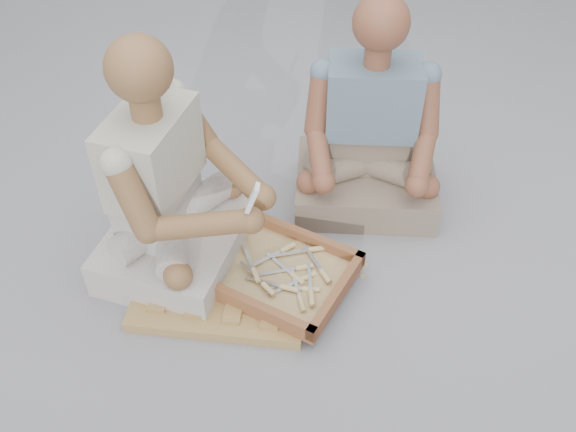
% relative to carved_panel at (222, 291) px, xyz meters
% --- Properties ---
extents(ground, '(60.00, 60.00, 0.00)m').
position_rel_carved_panel_xyz_m(ground, '(0.24, -0.02, -0.02)').
color(ground, '#939297').
rests_on(ground, ground).
extents(carved_panel, '(0.70, 0.49, 0.04)m').
position_rel_carved_panel_xyz_m(carved_panel, '(0.00, 0.00, 0.00)').
color(carved_panel, olive).
rests_on(carved_panel, ground).
extents(tool_tray, '(0.68, 0.61, 0.07)m').
position_rel_carved_panel_xyz_m(tool_tray, '(0.20, 0.10, 0.05)').
color(tool_tray, brown).
rests_on(tool_tray, carved_panel).
extents(chisel_0, '(0.21, 0.10, 0.02)m').
position_rel_carved_panel_xyz_m(chisel_0, '(0.32, 0.24, 0.06)').
color(chisel_0, silver).
rests_on(chisel_0, tool_tray).
extents(chisel_1, '(0.14, 0.19, 0.02)m').
position_rel_carved_panel_xyz_m(chisel_1, '(0.38, 0.12, 0.06)').
color(chisel_1, silver).
rests_on(chisel_1, tool_tray).
extents(chisel_2, '(0.13, 0.20, 0.02)m').
position_rel_carved_panel_xyz_m(chisel_2, '(0.12, 0.07, 0.07)').
color(chisel_2, silver).
rests_on(chisel_2, tool_tray).
extents(chisel_3, '(0.19, 0.15, 0.02)m').
position_rel_carved_panel_xyz_m(chisel_3, '(0.27, 0.09, 0.05)').
color(chisel_3, silver).
rests_on(chisel_3, tool_tray).
extents(chisel_4, '(0.22, 0.04, 0.02)m').
position_rel_carved_panel_xyz_m(chisel_4, '(0.33, 0.03, 0.05)').
color(chisel_4, silver).
rests_on(chisel_4, tool_tray).
extents(chisel_5, '(0.22, 0.05, 0.02)m').
position_rel_carved_panel_xyz_m(chisel_5, '(0.25, 0.02, 0.06)').
color(chisel_5, silver).
rests_on(chisel_5, tool_tray).
extents(chisel_6, '(0.18, 0.16, 0.02)m').
position_rel_carved_panel_xyz_m(chisel_6, '(0.17, 0.00, 0.07)').
color(chisel_6, silver).
rests_on(chisel_6, tool_tray).
extents(chisel_7, '(0.17, 0.17, 0.02)m').
position_rel_carved_panel_xyz_m(chisel_7, '(0.20, 0.21, 0.06)').
color(chisel_7, silver).
rests_on(chisel_7, tool_tray).
extents(chisel_8, '(0.21, 0.10, 0.02)m').
position_rel_carved_panel_xyz_m(chisel_8, '(0.28, 0.13, 0.05)').
color(chisel_8, silver).
rests_on(chisel_8, tool_tray).
extents(chisel_9, '(0.18, 0.16, 0.02)m').
position_rel_carved_panel_xyz_m(chisel_9, '(0.31, 0.08, 0.05)').
color(chisel_9, silver).
rests_on(chisel_9, tool_tray).
extents(chisel_10, '(0.07, 0.22, 0.02)m').
position_rel_carved_panel_xyz_m(chisel_10, '(0.36, -0.00, 0.06)').
color(chisel_10, silver).
rests_on(chisel_10, tool_tray).
extents(chisel_11, '(0.10, 0.21, 0.02)m').
position_rel_carved_panel_xyz_m(chisel_11, '(0.32, -0.03, 0.06)').
color(chisel_11, silver).
rests_on(chisel_11, tool_tray).
extents(wood_chip_0, '(0.02, 0.02, 0.00)m').
position_rel_carved_panel_xyz_m(wood_chip_0, '(0.34, 0.07, -0.02)').
color(wood_chip_0, tan).
rests_on(wood_chip_0, ground).
extents(wood_chip_1, '(0.02, 0.02, 0.00)m').
position_rel_carved_panel_xyz_m(wood_chip_1, '(0.40, 0.14, -0.02)').
color(wood_chip_1, tan).
rests_on(wood_chip_1, ground).
extents(wood_chip_2, '(0.02, 0.02, 0.00)m').
position_rel_carved_panel_xyz_m(wood_chip_2, '(-0.06, 0.03, -0.02)').
color(wood_chip_2, tan).
rests_on(wood_chip_2, ground).
extents(wood_chip_3, '(0.02, 0.02, 0.00)m').
position_rel_carved_panel_xyz_m(wood_chip_3, '(0.41, 0.27, -0.02)').
color(wood_chip_3, tan).
rests_on(wood_chip_3, ground).
extents(wood_chip_4, '(0.02, 0.02, 0.00)m').
position_rel_carved_panel_xyz_m(wood_chip_4, '(-0.10, -0.19, -0.02)').
color(wood_chip_4, tan).
rests_on(wood_chip_4, ground).
extents(wood_chip_5, '(0.02, 0.02, 0.00)m').
position_rel_carved_panel_xyz_m(wood_chip_5, '(0.54, 0.27, -0.02)').
color(wood_chip_5, tan).
rests_on(wood_chip_5, ground).
extents(wood_chip_6, '(0.02, 0.02, 0.00)m').
position_rel_carved_panel_xyz_m(wood_chip_6, '(0.38, 0.13, -0.02)').
color(wood_chip_6, tan).
rests_on(wood_chip_6, ground).
extents(wood_chip_7, '(0.02, 0.02, 0.00)m').
position_rel_carved_panel_xyz_m(wood_chip_7, '(0.07, -0.15, -0.02)').
color(wood_chip_7, tan).
rests_on(wood_chip_7, ground).
extents(wood_chip_8, '(0.02, 0.02, 0.00)m').
position_rel_carved_panel_xyz_m(wood_chip_8, '(0.08, 0.02, -0.02)').
color(wood_chip_8, tan).
rests_on(wood_chip_8, ground).
extents(wood_chip_9, '(0.02, 0.02, 0.00)m').
position_rel_carved_panel_xyz_m(wood_chip_9, '(0.11, 0.24, -0.02)').
color(wood_chip_9, tan).
rests_on(wood_chip_9, ground).
extents(wood_chip_10, '(0.02, 0.02, 0.00)m').
position_rel_carved_panel_xyz_m(wood_chip_10, '(-0.03, 0.27, -0.02)').
color(wood_chip_10, tan).
rests_on(wood_chip_10, ground).
extents(wood_chip_11, '(0.02, 0.02, 0.00)m').
position_rel_carved_panel_xyz_m(wood_chip_11, '(0.54, 0.20, -0.02)').
color(wood_chip_11, tan).
rests_on(wood_chip_11, ground).
extents(craftsman, '(0.70, 0.70, 1.00)m').
position_rel_carved_panel_xyz_m(craftsman, '(-0.23, 0.18, 0.32)').
color(craftsman, beige).
rests_on(craftsman, ground).
extents(companion, '(0.67, 0.57, 0.96)m').
position_rel_carved_panel_xyz_m(companion, '(0.49, 0.70, 0.30)').
color(companion, '#7D6C5A').
rests_on(companion, ground).
extents(mobile_phone, '(0.06, 0.05, 0.12)m').
position_rel_carved_panel_xyz_m(mobile_phone, '(0.12, 0.07, 0.45)').
color(mobile_phone, white).
rests_on(mobile_phone, craftsman).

